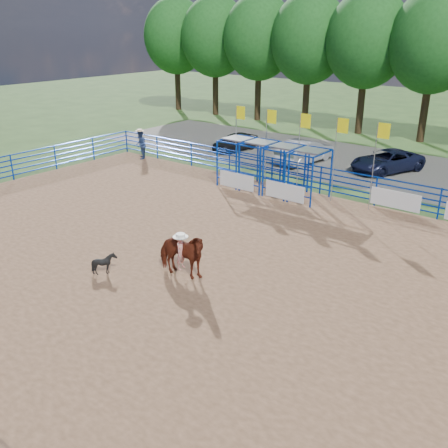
# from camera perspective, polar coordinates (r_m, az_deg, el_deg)

# --- Properties ---
(ground) EXTENTS (120.00, 120.00, 0.00)m
(ground) POSITION_cam_1_polar(r_m,az_deg,el_deg) (19.03, -3.43, -4.06)
(ground) COLOR #385B24
(ground) RESTS_ON ground
(arena_dirt) EXTENTS (30.00, 20.00, 0.02)m
(arena_dirt) POSITION_cam_1_polar(r_m,az_deg,el_deg) (19.03, -3.43, -4.03)
(arena_dirt) COLOR #876043
(arena_dirt) RESTS_ON ground
(gravel_strip) EXTENTS (40.00, 10.00, 0.01)m
(gravel_strip) POSITION_cam_1_polar(r_m,az_deg,el_deg) (32.93, 16.61, 6.36)
(gravel_strip) COLOR slate
(gravel_strip) RESTS_ON ground
(horse_and_rider) EXTENTS (2.16, 1.26, 2.25)m
(horse_and_rider) POSITION_cam_1_polar(r_m,az_deg,el_deg) (17.41, -4.93, -3.32)
(horse_and_rider) COLOR maroon
(horse_and_rider) RESTS_ON arena_dirt
(calf) EXTENTS (0.82, 0.75, 0.79)m
(calf) POSITION_cam_1_polar(r_m,az_deg,el_deg) (18.26, -13.50, -4.40)
(calf) COLOR black
(calf) RESTS_ON arena_dirt
(spectator_cowboy) EXTENTS (1.15, 1.15, 1.94)m
(spectator_cowboy) POSITION_cam_1_polar(r_m,az_deg,el_deg) (33.57, -9.53, 8.98)
(spectator_cowboy) COLOR navy
(spectator_cowboy) RESTS_ON arena_dirt
(car_a) EXTENTS (1.97, 3.82, 1.24)m
(car_a) POSITION_cam_1_polar(r_m,az_deg,el_deg) (35.54, 1.33, 9.40)
(car_a) COLOR black
(car_a) RESTS_ON gravel_strip
(car_b) EXTENTS (2.11, 4.70, 1.50)m
(car_b) POSITION_cam_1_polar(r_m,az_deg,el_deg) (32.65, 9.25, 8.22)
(car_b) COLOR gray
(car_b) RESTS_ON gravel_strip
(car_c) EXTENTS (3.85, 5.15, 1.30)m
(car_c) POSITION_cam_1_polar(r_m,az_deg,el_deg) (31.79, 18.13, 6.87)
(car_c) COLOR #161B38
(car_c) RESTS_ON gravel_strip
(perimeter_fence) EXTENTS (30.10, 20.10, 1.50)m
(perimeter_fence) POSITION_cam_1_polar(r_m,az_deg,el_deg) (18.72, -3.48, -2.00)
(perimeter_fence) COLOR #0837B9
(perimeter_fence) RESTS_ON ground
(chute_assembly) EXTENTS (19.32, 2.41, 4.20)m
(chute_assembly) POSITION_cam_1_polar(r_m,az_deg,el_deg) (26.33, 6.19, 6.22)
(chute_assembly) COLOR #0837B9
(chute_assembly) RESTS_ON ground
(treeline) EXTENTS (56.40, 6.40, 11.24)m
(treeline) POSITION_cam_1_polar(r_m,az_deg,el_deg) (40.40, 23.00, 19.18)
(treeline) COLOR #3F2B19
(treeline) RESTS_ON ground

